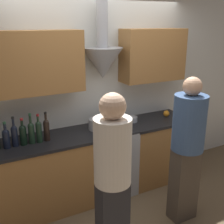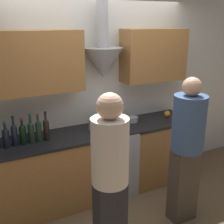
% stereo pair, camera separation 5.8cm
% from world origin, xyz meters
% --- Properties ---
extents(ground_plane, '(12.00, 12.00, 0.00)m').
position_xyz_m(ground_plane, '(0.00, 0.00, 0.00)').
color(ground_plane, brown).
extents(wall_back, '(8.40, 0.52, 2.60)m').
position_xyz_m(wall_back, '(-0.05, 0.59, 1.46)').
color(wall_back, silver).
rests_on(wall_back, ground_plane).
extents(counter_left, '(1.24, 0.62, 0.92)m').
position_xyz_m(counter_left, '(-0.91, 0.32, 0.46)').
color(counter_left, '#9E6B38').
rests_on(counter_left, ground_plane).
extents(counter_right, '(0.94, 0.62, 0.92)m').
position_xyz_m(counter_right, '(0.76, 0.32, 0.46)').
color(counter_right, '#9E6B38').
rests_on(counter_right, ground_plane).
extents(stove_range, '(0.61, 0.60, 0.92)m').
position_xyz_m(stove_range, '(0.00, 0.32, 0.46)').
color(stove_range, '#A8AAAF').
rests_on(stove_range, ground_plane).
extents(wine_bottle_2, '(0.08, 0.08, 0.30)m').
position_xyz_m(wine_bottle_2, '(-1.26, 0.30, 1.04)').
color(wine_bottle_2, black).
rests_on(wine_bottle_2, counter_left).
extents(wine_bottle_3, '(0.07, 0.07, 0.34)m').
position_xyz_m(wine_bottle_3, '(-1.16, 0.31, 1.05)').
color(wine_bottle_3, black).
rests_on(wine_bottle_3, counter_left).
extents(wine_bottle_4, '(0.08, 0.08, 0.31)m').
position_xyz_m(wine_bottle_4, '(-1.07, 0.31, 1.05)').
color(wine_bottle_4, black).
rests_on(wine_bottle_4, counter_left).
extents(wine_bottle_5, '(0.07, 0.07, 0.36)m').
position_xyz_m(wine_bottle_5, '(-0.98, 0.30, 1.06)').
color(wine_bottle_5, black).
rests_on(wine_bottle_5, counter_left).
extents(wine_bottle_6, '(0.07, 0.07, 0.34)m').
position_xyz_m(wine_bottle_6, '(-0.90, 0.29, 1.06)').
color(wine_bottle_6, black).
rests_on(wine_bottle_6, counter_left).
extents(wine_bottle_7, '(0.07, 0.07, 0.35)m').
position_xyz_m(wine_bottle_7, '(-0.81, 0.30, 1.06)').
color(wine_bottle_7, black).
rests_on(wine_bottle_7, counter_left).
extents(stock_pot, '(0.23, 0.23, 0.14)m').
position_xyz_m(stock_pot, '(-0.14, 0.35, 0.99)').
color(stock_pot, '#A8AAAF').
rests_on(stock_pot, stove_range).
extents(mixing_bowl, '(0.23, 0.23, 0.09)m').
position_xyz_m(mixing_bowl, '(0.14, 0.28, 0.96)').
color(mixing_bowl, '#A8AAAF').
rests_on(mixing_bowl, stove_range).
extents(orange_fruit, '(0.09, 0.09, 0.09)m').
position_xyz_m(orange_fruit, '(0.96, 0.35, 0.96)').
color(orange_fruit, orange).
rests_on(orange_fruit, counter_right).
extents(saucepan, '(0.14, 0.14, 0.07)m').
position_xyz_m(saucepan, '(0.41, 0.39, 0.95)').
color(saucepan, '#A8AAAF').
rests_on(saucepan, counter_right).
extents(person_foreground_left, '(0.32, 0.32, 1.72)m').
position_xyz_m(person_foreground_left, '(-0.56, -0.87, 0.96)').
color(person_foreground_left, '#28282D').
rests_on(person_foreground_left, ground_plane).
extents(person_foreground_right, '(0.36, 0.36, 1.70)m').
position_xyz_m(person_foreground_right, '(0.51, -0.60, 0.94)').
color(person_foreground_right, '#473D33').
rests_on(person_foreground_right, ground_plane).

